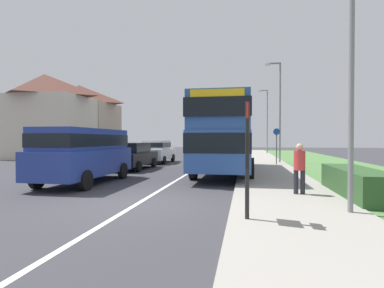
{
  "coord_description": "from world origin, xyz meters",
  "views": [
    {
      "loc": [
        2.96,
        -8.09,
        1.81
      ],
      "look_at": [
        0.77,
        4.43,
        1.6
      ],
      "focal_mm": 28.61,
      "sensor_mm": 36.0,
      "label": 1
    }
  ],
  "objects_px": {
    "pedestrian_at_stop": "(299,166)",
    "street_lamp_mid": "(279,106)",
    "double_decker_bus": "(225,133)",
    "cycle_route_sign": "(277,145)",
    "street_lamp_far": "(266,117)",
    "parked_car_black": "(132,155)",
    "parked_car_white": "(157,151)",
    "parked_van_blue": "(85,151)",
    "street_lamp_near": "(347,41)",
    "bus_stop_sign": "(247,152)"
  },
  "relations": [
    {
      "from": "pedestrian_at_stop",
      "to": "double_decker_bus",
      "type": "bearing_deg",
      "value": 112.78
    },
    {
      "from": "street_lamp_near",
      "to": "parked_car_white",
      "type": "bearing_deg",
      "value": 120.95
    },
    {
      "from": "double_decker_bus",
      "to": "street_lamp_mid",
      "type": "bearing_deg",
      "value": 63.55
    },
    {
      "from": "cycle_route_sign",
      "to": "street_lamp_mid",
      "type": "relative_size",
      "value": 0.34
    },
    {
      "from": "parked_car_black",
      "to": "parked_car_white",
      "type": "xyz_separation_m",
      "value": [
        0.05,
        5.07,
        0.06
      ]
    },
    {
      "from": "pedestrian_at_stop",
      "to": "street_lamp_far",
      "type": "relative_size",
      "value": 0.22
    },
    {
      "from": "pedestrian_at_stop",
      "to": "cycle_route_sign",
      "type": "relative_size",
      "value": 0.66
    },
    {
      "from": "parked_car_black",
      "to": "parked_car_white",
      "type": "distance_m",
      "value": 5.07
    },
    {
      "from": "parked_car_black",
      "to": "street_lamp_far",
      "type": "distance_m",
      "value": 22.91
    },
    {
      "from": "double_decker_bus",
      "to": "parked_car_white",
      "type": "height_order",
      "value": "double_decker_bus"
    },
    {
      "from": "street_lamp_near",
      "to": "street_lamp_far",
      "type": "relative_size",
      "value": 0.91
    },
    {
      "from": "parked_car_white",
      "to": "cycle_route_sign",
      "type": "bearing_deg",
      "value": -7.54
    },
    {
      "from": "parked_car_white",
      "to": "street_lamp_mid",
      "type": "xyz_separation_m",
      "value": [
        8.94,
        0.66,
        3.29
      ]
    },
    {
      "from": "double_decker_bus",
      "to": "street_lamp_far",
      "type": "xyz_separation_m",
      "value": [
        3.53,
        21.81,
        2.28
      ]
    },
    {
      "from": "cycle_route_sign",
      "to": "street_lamp_near",
      "type": "relative_size",
      "value": 0.36
    },
    {
      "from": "parked_car_black",
      "to": "cycle_route_sign",
      "type": "distance_m",
      "value": 9.54
    },
    {
      "from": "bus_stop_sign",
      "to": "street_lamp_far",
      "type": "height_order",
      "value": "street_lamp_far"
    },
    {
      "from": "pedestrian_at_stop",
      "to": "street_lamp_near",
      "type": "relative_size",
      "value": 0.24
    },
    {
      "from": "parked_car_white",
      "to": "street_lamp_far",
      "type": "xyz_separation_m",
      "value": [
        9.06,
        15.64,
        3.48
      ]
    },
    {
      "from": "double_decker_bus",
      "to": "parked_car_black",
      "type": "bearing_deg",
      "value": 168.86
    },
    {
      "from": "parked_van_blue",
      "to": "cycle_route_sign",
      "type": "relative_size",
      "value": 2.09
    },
    {
      "from": "double_decker_bus",
      "to": "bus_stop_sign",
      "type": "distance_m",
      "value": 9.67
    },
    {
      "from": "pedestrian_at_stop",
      "to": "street_lamp_far",
      "type": "xyz_separation_m",
      "value": [
        0.86,
        28.17,
        3.44
      ]
    },
    {
      "from": "street_lamp_near",
      "to": "street_lamp_mid",
      "type": "relative_size",
      "value": 0.96
    },
    {
      "from": "parked_car_black",
      "to": "bus_stop_sign",
      "type": "height_order",
      "value": "bus_stop_sign"
    },
    {
      "from": "cycle_route_sign",
      "to": "parked_car_white",
      "type": "bearing_deg",
      "value": 172.46
    },
    {
      "from": "street_lamp_near",
      "to": "bus_stop_sign",
      "type": "bearing_deg",
      "value": -155.95
    },
    {
      "from": "parked_van_blue",
      "to": "parked_car_white",
      "type": "relative_size",
      "value": 1.2
    },
    {
      "from": "cycle_route_sign",
      "to": "street_lamp_far",
      "type": "bearing_deg",
      "value": 88.52
    },
    {
      "from": "parked_car_white",
      "to": "pedestrian_at_stop",
      "type": "height_order",
      "value": "parked_car_white"
    },
    {
      "from": "street_lamp_near",
      "to": "cycle_route_sign",
      "type": "bearing_deg",
      "value": 90.94
    },
    {
      "from": "parked_car_black",
      "to": "pedestrian_at_stop",
      "type": "relative_size",
      "value": 2.69
    },
    {
      "from": "bus_stop_sign",
      "to": "street_lamp_near",
      "type": "height_order",
      "value": "street_lamp_near"
    },
    {
      "from": "parked_car_white",
      "to": "cycle_route_sign",
      "type": "relative_size",
      "value": 1.75
    },
    {
      "from": "street_lamp_far",
      "to": "street_lamp_mid",
      "type": "bearing_deg",
      "value": -90.49
    },
    {
      "from": "street_lamp_near",
      "to": "street_lamp_far",
      "type": "distance_m",
      "value": 30.41
    },
    {
      "from": "double_decker_bus",
      "to": "cycle_route_sign",
      "type": "bearing_deg",
      "value": 58.41
    },
    {
      "from": "street_lamp_far",
      "to": "parked_van_blue",
      "type": "bearing_deg",
      "value": -108.7
    },
    {
      "from": "cycle_route_sign",
      "to": "street_lamp_far",
      "type": "height_order",
      "value": "street_lamp_far"
    },
    {
      "from": "parked_car_black",
      "to": "double_decker_bus",
      "type": "bearing_deg",
      "value": -11.14
    },
    {
      "from": "parked_car_black",
      "to": "street_lamp_far",
      "type": "height_order",
      "value": "street_lamp_far"
    },
    {
      "from": "cycle_route_sign",
      "to": "street_lamp_mid",
      "type": "height_order",
      "value": "street_lamp_mid"
    },
    {
      "from": "pedestrian_at_stop",
      "to": "street_lamp_mid",
      "type": "bearing_deg",
      "value": 86.83
    },
    {
      "from": "double_decker_bus",
      "to": "bus_stop_sign",
      "type": "bearing_deg",
      "value": -83.62
    },
    {
      "from": "double_decker_bus",
      "to": "bus_stop_sign",
      "type": "height_order",
      "value": "double_decker_bus"
    },
    {
      "from": "street_lamp_near",
      "to": "street_lamp_far",
      "type": "bearing_deg",
      "value": 89.6
    },
    {
      "from": "parked_car_black",
      "to": "street_lamp_near",
      "type": "height_order",
      "value": "street_lamp_near"
    },
    {
      "from": "parked_car_black",
      "to": "cycle_route_sign",
      "type": "bearing_deg",
      "value": 24.35
    },
    {
      "from": "pedestrian_at_stop",
      "to": "street_lamp_near",
      "type": "height_order",
      "value": "street_lamp_near"
    },
    {
      "from": "street_lamp_near",
      "to": "street_lamp_mid",
      "type": "xyz_separation_m",
      "value": [
        0.08,
        15.42,
        0.17
      ]
    }
  ]
}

